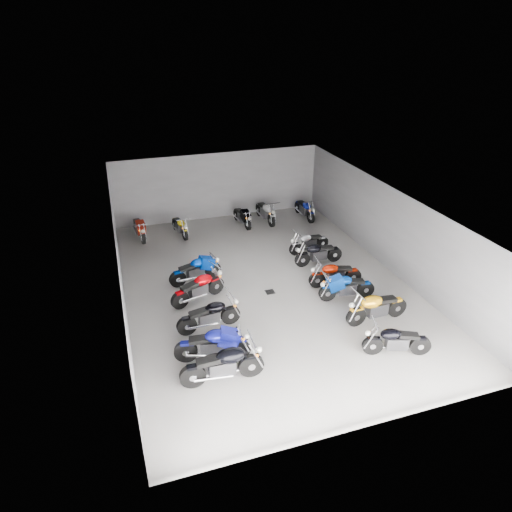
# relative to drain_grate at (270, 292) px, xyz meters

# --- Properties ---
(ground) EXTENTS (14.00, 14.00, 0.00)m
(ground) POSITION_rel_drain_grate_xyz_m (0.00, 0.50, -0.01)
(ground) COLOR #9C9A94
(ground) RESTS_ON ground
(wall_back) EXTENTS (10.00, 0.10, 3.20)m
(wall_back) POSITION_rel_drain_grate_xyz_m (0.00, 7.50, 1.59)
(wall_back) COLOR slate
(wall_back) RESTS_ON ground
(wall_left) EXTENTS (0.10, 14.00, 3.20)m
(wall_left) POSITION_rel_drain_grate_xyz_m (-5.00, 0.50, 1.59)
(wall_left) COLOR slate
(wall_left) RESTS_ON ground
(wall_right) EXTENTS (0.10, 14.00, 3.20)m
(wall_right) POSITION_rel_drain_grate_xyz_m (5.00, 0.50, 1.59)
(wall_right) COLOR slate
(wall_right) RESTS_ON ground
(ceiling) EXTENTS (10.00, 14.00, 0.04)m
(ceiling) POSITION_rel_drain_grate_xyz_m (0.00, 0.50, 3.21)
(ceiling) COLOR black
(ceiling) RESTS_ON wall_back
(drain_grate) EXTENTS (0.32, 0.32, 0.01)m
(drain_grate) POSITION_rel_drain_grate_xyz_m (0.00, 0.00, 0.00)
(drain_grate) COLOR black
(drain_grate) RESTS_ON ground
(motorcycle_left_a) EXTENTS (2.30, 0.48, 1.01)m
(motorcycle_left_a) POSITION_rel_drain_grate_xyz_m (-2.72, -3.90, 0.55)
(motorcycle_left_a) COLOR black
(motorcycle_left_a) RESTS_ON ground
(motorcycle_left_b) EXTENTS (2.17, 0.64, 0.96)m
(motorcycle_left_b) POSITION_rel_drain_grate_xyz_m (-2.76, -2.95, 0.52)
(motorcycle_left_b) COLOR black
(motorcycle_left_b) RESTS_ON ground
(motorcycle_left_c) EXTENTS (2.08, 0.46, 0.91)m
(motorcycle_left_c) POSITION_rel_drain_grate_xyz_m (-2.54, -1.47, 0.49)
(motorcycle_left_c) COLOR black
(motorcycle_left_c) RESTS_ON ground
(motorcycle_left_d) EXTENTS (2.02, 0.90, 0.93)m
(motorcycle_left_d) POSITION_rel_drain_grate_xyz_m (-2.53, 0.25, 0.50)
(motorcycle_left_d) COLOR black
(motorcycle_left_d) RESTS_ON ground
(motorcycle_left_e) EXTENTS (2.02, 0.58, 0.90)m
(motorcycle_left_e) POSITION_rel_drain_grate_xyz_m (-2.36, 1.56, 0.48)
(motorcycle_left_e) COLOR black
(motorcycle_left_e) RESTS_ON ground
(motorcycle_right_a) EXTENTS (1.93, 0.75, 0.88)m
(motorcycle_right_a) POSITION_rel_drain_grate_xyz_m (2.31, -4.35, 0.47)
(motorcycle_right_a) COLOR black
(motorcycle_right_a) RESTS_ON ground
(motorcycle_right_b) EXTENTS (2.20, 0.45, 0.97)m
(motorcycle_right_b) POSITION_rel_drain_grate_xyz_m (2.64, -2.72, 0.52)
(motorcycle_right_b) COLOR black
(motorcycle_right_b) RESTS_ON ground
(motorcycle_right_c) EXTENTS (2.01, 0.47, 0.88)m
(motorcycle_right_c) POSITION_rel_drain_grate_xyz_m (2.35, -1.24, 0.48)
(motorcycle_right_c) COLOR black
(motorcycle_right_c) RESTS_ON ground
(motorcycle_right_d) EXTENTS (2.00, 0.46, 0.88)m
(motorcycle_right_d) POSITION_rel_drain_grate_xyz_m (2.39, -0.29, 0.47)
(motorcycle_right_d) COLOR black
(motorcycle_right_d) RESTS_ON ground
(motorcycle_right_e) EXTENTS (2.02, 0.40, 0.89)m
(motorcycle_right_e) POSITION_rel_drain_grate_xyz_m (2.53, 1.42, 0.48)
(motorcycle_right_e) COLOR black
(motorcycle_right_e) RESTS_ON ground
(motorcycle_right_f) EXTENTS (1.87, 0.45, 0.82)m
(motorcycle_right_f) POSITION_rel_drain_grate_xyz_m (2.61, 2.52, 0.44)
(motorcycle_right_f) COLOR black
(motorcycle_right_f) RESTS_ON ground
(motorcycle_back_a) EXTENTS (0.45, 2.01, 0.88)m
(motorcycle_back_a) POSITION_rel_drain_grate_xyz_m (-4.00, 6.15, 0.48)
(motorcycle_back_a) COLOR black
(motorcycle_back_a) RESTS_ON ground
(motorcycle_back_b) EXTENTS (0.49, 1.84, 0.81)m
(motorcycle_back_b) POSITION_rel_drain_grate_xyz_m (-2.22, 5.90, 0.44)
(motorcycle_back_b) COLOR black
(motorcycle_back_b) RESTS_ON ground
(motorcycle_back_d) EXTENTS (0.43, 1.88, 0.83)m
(motorcycle_back_d) POSITION_rel_drain_grate_xyz_m (0.78, 6.12, 0.44)
(motorcycle_back_d) COLOR black
(motorcycle_back_d) RESTS_ON ground
(motorcycle_back_e) EXTENTS (0.45, 2.13, 0.93)m
(motorcycle_back_e) POSITION_rel_drain_grate_xyz_m (1.98, 6.21, 0.50)
(motorcycle_back_e) COLOR black
(motorcycle_back_e) RESTS_ON ground
(motorcycle_back_f) EXTENTS (0.41, 2.00, 0.88)m
(motorcycle_back_f) POSITION_rel_drain_grate_xyz_m (3.95, 6.02, 0.47)
(motorcycle_back_f) COLOR black
(motorcycle_back_f) RESTS_ON ground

